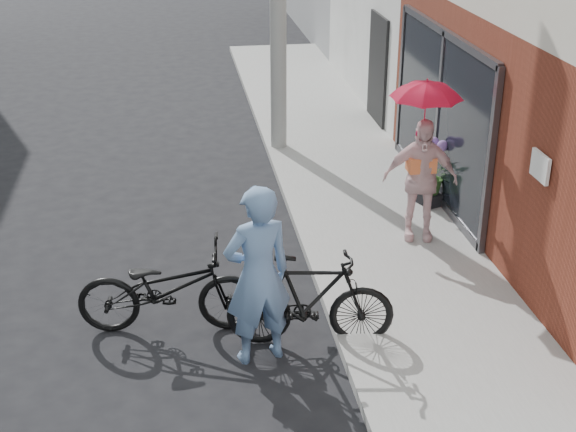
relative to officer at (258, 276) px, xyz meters
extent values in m
plane|color=black|center=(-0.02, 0.27, -0.99)|extent=(80.00, 80.00, 0.00)
cube|color=gray|center=(2.08, 2.27, -0.93)|extent=(2.20, 24.00, 0.12)
cube|color=#9E9E99|center=(0.92, 2.27, -0.93)|extent=(0.12, 24.00, 0.12)
cube|color=black|center=(3.14, 3.77, 0.37)|extent=(0.06, 3.80, 2.40)
cube|color=white|center=(3.14, 0.47, 0.83)|extent=(0.04, 0.40, 0.30)
imported|color=#6688B6|center=(0.00, 0.00, 0.00)|extent=(0.82, 0.64, 1.98)
imported|color=black|center=(-0.92, 0.69, -0.46)|extent=(2.07, 0.91, 1.06)
imported|color=black|center=(0.58, 0.18, -0.45)|extent=(1.86, 0.76, 1.09)
imported|color=#F2CBCD|center=(2.43, 2.35, -0.03)|extent=(1.05, 0.60, 1.68)
imported|color=#EA1B45|center=(2.43, 2.35, 1.20)|extent=(0.88, 0.88, 0.78)
cube|color=black|center=(2.98, 3.39, -0.78)|extent=(0.43, 0.43, 0.18)
imported|color=#376428|center=(2.98, 3.39, -0.42)|extent=(0.49, 0.42, 0.54)
camera|label=1|loc=(-0.75, -7.12, 3.96)|focal=50.00mm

